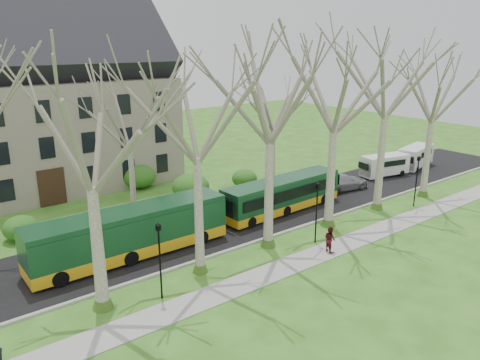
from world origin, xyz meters
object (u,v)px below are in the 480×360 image
bus_follow (282,194)px  van_b (415,157)px  van_a (385,166)px  pedestrian_b (330,239)px  bus_lead (131,232)px  sedan (342,182)px

bus_follow → van_b: bus_follow is taller
van_a → van_b: van_b is taller
pedestrian_b → van_a: bearing=-54.5°
van_a → pedestrian_b: 20.02m
bus_lead → pedestrian_b: 12.97m
sedan → van_b: van_b is taller
bus_follow → van_a: (15.30, 1.11, -0.31)m
van_a → van_b: bearing=12.3°
bus_lead → sedan: bus_lead is taller
bus_lead → bus_follow: 13.35m
bus_lead → sedan: (21.61, 0.91, -0.85)m
sedan → pedestrian_b: pedestrian_b is taller
bus_follow → pedestrian_b: bearing=-112.1°
bus_follow → van_a: size_ratio=2.25×
sedan → pedestrian_b: size_ratio=3.11×
bus_lead → bus_follow: size_ratio=1.16×
bus_follow → sedan: bearing=2.5°
pedestrian_b → bus_lead: bearing=64.8°
van_a → pedestrian_b: bearing=-141.6°
sedan → bus_follow: bearing=102.8°
van_a → bus_lead: bearing=-164.8°
bus_follow → sedan: size_ratio=2.09×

